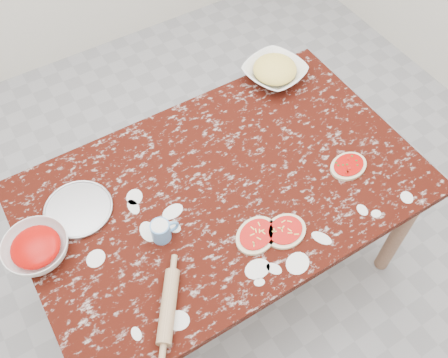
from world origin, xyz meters
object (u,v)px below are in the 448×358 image
worktable (224,197)px  sauce_bowl (37,249)px  cheese_bowl (275,72)px  pizza_tray (78,209)px  rolling_pin (168,306)px  flour_mug (162,231)px

worktable → sauce_bowl: sauce_bowl is taller
worktable → cheese_bowl: size_ratio=5.82×
pizza_tray → cheese_bowl: bearing=11.3°
worktable → rolling_pin: 0.56m
rolling_pin → cheese_bowl: bearing=38.1°
flour_mug → sauce_bowl: bearing=157.7°
flour_mug → rolling_pin: (-0.11, -0.26, -0.02)m
sauce_bowl → worktable: bearing=-7.4°
flour_mug → rolling_pin: 0.29m
cheese_bowl → worktable: bearing=-142.2°
rolling_pin → pizza_tray: bearing=102.1°
worktable → flour_mug: 0.35m
cheese_bowl → flour_mug: (-0.85, -0.49, 0.01)m
cheese_bowl → rolling_pin: (-0.97, -0.76, -0.01)m
worktable → flour_mug: bearing=-166.5°
worktable → sauce_bowl: (-0.74, 0.10, 0.12)m
flour_mug → rolling_pin: size_ratio=0.42×
worktable → sauce_bowl: 0.76m
pizza_tray → cheese_bowl: 1.10m
pizza_tray → sauce_bowl: (-0.19, -0.10, 0.03)m
worktable → pizza_tray: size_ratio=6.07×
worktable → cheese_bowl: 0.69m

